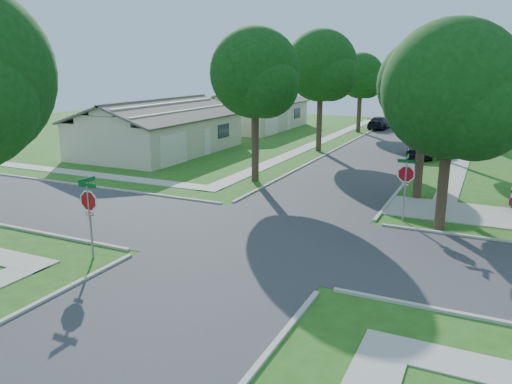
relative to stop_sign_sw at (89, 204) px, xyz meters
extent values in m
plane|color=#2C5417|center=(4.70, 4.70, -2.03)|extent=(100.00, 100.00, 0.00)
cube|color=#333335|center=(4.70, 4.70, -2.03)|extent=(7.00, 100.00, 0.02)
cube|color=#9E9B91|center=(10.80, 30.70, -2.01)|extent=(1.20, 40.00, 0.04)
cube|color=#9E9B91|center=(-1.40, 30.70, -2.01)|extent=(1.20, 40.00, 0.04)
cube|color=#9E9B91|center=(12.60, 11.80, -2.01)|extent=(8.80, 3.60, 0.05)
cube|color=gray|center=(0.00, 0.00, -0.68)|extent=(0.06, 0.06, 2.70)
cylinder|color=white|center=(0.00, 0.00, 0.12)|extent=(1.05, 0.02, 1.05)
cylinder|color=#AA0B17|center=(0.00, 0.00, 0.12)|extent=(0.90, 0.03, 0.90)
cube|color=#AA0B17|center=(0.00, 0.00, -0.35)|extent=(0.34, 0.03, 0.12)
cube|color=white|center=(0.00, 0.00, -0.35)|extent=(0.30, 0.03, 0.08)
cube|color=#0C5426|center=(0.00, 0.00, 0.69)|extent=(0.80, 0.02, 0.16)
cube|color=#0C5426|center=(0.00, 0.00, 0.87)|extent=(0.02, 0.80, 0.16)
cube|color=gray|center=(9.40, 9.40, -0.68)|extent=(0.06, 0.06, 2.70)
cylinder|color=white|center=(9.40, 9.40, 0.12)|extent=(1.05, 0.02, 1.05)
cylinder|color=#AA0B17|center=(9.40, 9.40, 0.12)|extent=(0.90, 0.03, 0.90)
cube|color=#AA0B17|center=(9.40, 9.40, -0.35)|extent=(0.34, 0.03, 0.12)
cube|color=white|center=(9.40, 9.40, -0.35)|extent=(0.30, 0.03, 0.08)
cube|color=#0C5426|center=(9.40, 9.40, 0.69)|extent=(0.80, 0.02, 0.16)
cube|color=#0C5426|center=(9.40, 9.40, 0.87)|extent=(0.02, 0.80, 0.16)
cylinder|color=#38281C|center=(9.40, 13.70, -0.05)|extent=(0.44, 0.44, 3.95)
sphere|color=#0E380E|center=(9.40, 13.70, 3.85)|extent=(4.80, 4.80, 4.80)
sphere|color=#0E380E|center=(10.24, 13.22, 3.25)|extent=(3.46, 3.46, 3.46)
sphere|color=#0E380E|center=(8.68, 14.30, 3.37)|extent=(3.26, 3.26, 3.26)
cylinder|color=#38281C|center=(9.40, 25.70, 0.12)|extent=(0.44, 0.44, 4.30)
sphere|color=#0E380E|center=(9.40, 25.70, 4.48)|extent=(5.40, 5.40, 5.40)
sphere|color=#0E380E|center=(10.35, 25.16, 3.81)|extent=(3.89, 3.89, 3.89)
sphere|color=#0E380E|center=(8.59, 26.38, 3.94)|extent=(3.67, 3.67, 3.67)
cylinder|color=#38281C|center=(9.40, 38.70, 0.07)|extent=(0.44, 0.44, 4.20)
sphere|color=#0E380E|center=(9.40, 38.70, 4.19)|extent=(5.00, 5.00, 5.00)
sphere|color=#0E380E|center=(10.28, 38.20, 3.57)|extent=(3.60, 3.60, 3.60)
sphere|color=#0E380E|center=(8.65, 39.33, 3.69)|extent=(3.40, 3.40, 3.40)
cylinder|color=#38281C|center=(0.00, 13.70, 0.09)|extent=(0.44, 0.44, 4.25)
sphere|color=#0E380E|center=(0.00, 13.70, 4.34)|extent=(5.20, 5.20, 5.20)
sphere|color=#0E380E|center=(0.91, 13.18, 3.69)|extent=(3.74, 3.74, 3.74)
sphere|color=#0E380E|center=(-0.78, 14.35, 3.82)|extent=(3.54, 3.54, 3.54)
cylinder|color=#38281C|center=(0.00, 25.70, 0.19)|extent=(0.44, 0.44, 4.44)
sphere|color=#0E380E|center=(0.00, 25.70, 4.73)|extent=(5.60, 5.60, 5.60)
sphere|color=#0E380E|center=(0.98, 25.14, 4.03)|extent=(4.03, 4.03, 4.03)
sphere|color=#0E380E|center=(-0.84, 26.40, 4.17)|extent=(3.81, 3.81, 3.81)
cylinder|color=#38281C|center=(0.00, 38.70, -0.08)|extent=(0.44, 0.44, 3.90)
sphere|color=#0E380E|center=(0.00, 38.70, 3.70)|extent=(4.60, 4.60, 4.60)
sphere|color=#0E380E|center=(0.80, 38.24, 3.13)|extent=(3.31, 3.31, 3.31)
sphere|color=#0E380E|center=(-0.69, 39.28, 3.24)|extent=(3.13, 3.13, 3.13)
cylinder|color=#38281C|center=(11.00, 8.90, -0.26)|extent=(0.44, 0.44, 3.54)
sphere|color=#0E380E|center=(11.00, 8.90, 3.83)|extent=(5.60, 5.60, 5.60)
sphere|color=#0E380E|center=(11.98, 8.34, 3.13)|extent=(4.03, 4.03, 4.03)
sphere|color=#0E380E|center=(10.16, 9.60, 3.27)|extent=(3.81, 3.81, 3.81)
cube|color=#C2B199|center=(-11.30, 19.70, -0.63)|extent=(8.00, 13.00, 2.80)
cube|color=#46413C|center=(-9.30, 19.70, 1.42)|extent=(4.42, 13.60, 1.56)
cube|color=#46413C|center=(-13.30, 19.70, 1.42)|extent=(4.42, 13.60, 1.56)
cube|color=silver|center=(-7.27, 15.80, -0.93)|extent=(0.06, 3.20, 2.20)
cube|color=silver|center=(-7.27, 20.35, -1.03)|extent=(0.06, 0.90, 2.00)
cube|color=#1E2633|center=(-7.27, 22.95, -0.48)|extent=(0.06, 1.80, 1.10)
cube|color=#C2B199|center=(-11.30, 36.70, -0.63)|extent=(8.00, 13.00, 2.80)
cube|color=#46413C|center=(-9.30, 36.70, 1.42)|extent=(4.42, 13.60, 1.56)
cube|color=#46413C|center=(-13.30, 36.70, 1.42)|extent=(4.42, 13.60, 1.56)
cube|color=silver|center=(-7.27, 32.80, -0.93)|extent=(0.06, 3.20, 2.20)
cube|color=silver|center=(-7.27, 37.35, -1.03)|extent=(0.06, 0.90, 2.00)
cube|color=#1E2633|center=(-7.27, 39.95, -0.48)|extent=(0.06, 1.80, 1.10)
imported|color=black|center=(7.90, 26.49, -1.22)|extent=(2.21, 4.89, 1.63)
imported|color=black|center=(1.50, 42.26, -1.36)|extent=(2.14, 4.74, 1.35)
camera|label=1|loc=(12.61, -12.79, 4.78)|focal=35.00mm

